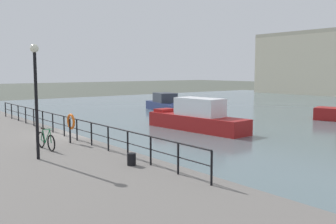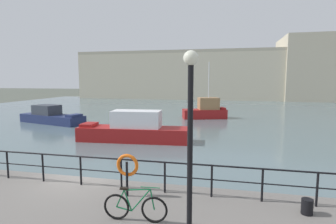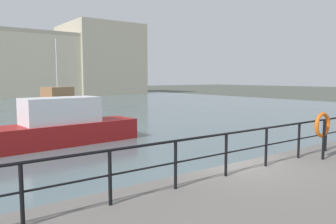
# 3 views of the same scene
# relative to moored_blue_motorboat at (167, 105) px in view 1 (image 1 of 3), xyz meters

# --- Properties ---
(ground_plane) EXTENTS (240.00, 240.00, 0.00)m
(ground_plane) POSITION_rel_moored_blue_motorboat_xyz_m (13.55, -16.90, -0.72)
(ground_plane) COLOR #4C5147
(moored_blue_motorboat) EXTENTS (8.32, 4.26, 1.97)m
(moored_blue_motorboat) POSITION_rel_moored_blue_motorboat_xyz_m (0.00, 0.00, 0.00)
(moored_blue_motorboat) COLOR navy
(moored_blue_motorboat) RESTS_ON water_basin
(moored_white_yacht) EXTENTS (8.72, 2.70, 2.41)m
(moored_white_yacht) POSITION_rel_moored_blue_motorboat_xyz_m (11.96, -6.48, 0.21)
(moored_white_yacht) COLOR maroon
(moored_white_yacht) RESTS_ON water_basin
(quay_railing) EXTENTS (21.89, 0.07, 1.08)m
(quay_railing) POSITION_rel_moored_blue_motorboat_xyz_m (13.97, -17.65, 1.02)
(quay_railing) COLOR black
(quay_railing) RESTS_ON quay_promenade
(parked_bicycle) EXTENTS (1.77, 0.16, 0.98)m
(parked_bicycle) POSITION_rel_moored_blue_motorboat_xyz_m (16.73, -19.63, 0.67)
(parked_bicycle) COLOR black
(parked_bicycle) RESTS_ON quay_promenade
(mooring_bollard) EXTENTS (0.32, 0.32, 0.44)m
(mooring_bollard) POSITION_rel_moored_blue_motorboat_xyz_m (21.36, -18.21, 0.50)
(mooring_bollard) COLOR black
(mooring_bollard) RESTS_ON quay_promenade
(life_ring_stand) EXTENTS (0.75, 0.16, 1.40)m
(life_ring_stand) POSITION_rel_moored_blue_motorboat_xyz_m (15.95, -18.13, 1.26)
(life_ring_stand) COLOR black
(life_ring_stand) RESTS_ON quay_promenade
(quay_lamp_post) EXTENTS (0.32, 0.32, 4.40)m
(quay_lamp_post) POSITION_rel_moored_blue_motorboat_xyz_m (18.32, -20.53, 3.11)
(quay_lamp_post) COLOR black
(quay_lamp_post) RESTS_ON quay_promenade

